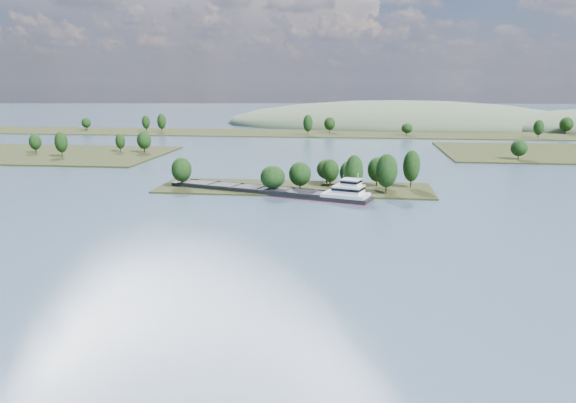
# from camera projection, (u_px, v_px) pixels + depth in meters

# --- Properties ---
(ground) EXTENTS (1800.00, 1800.00, 0.00)m
(ground) POSITION_uv_depth(u_px,v_px,m) (269.00, 231.00, 148.09)
(ground) COLOR #3E586B
(ground) RESTS_ON ground
(tree_island) EXTENTS (100.00, 30.45, 15.19)m
(tree_island) POSITION_uv_depth(u_px,v_px,m) (312.00, 179.00, 203.34)
(tree_island) COLOR black
(tree_island) RESTS_ON ground
(back_shoreline) EXTENTS (900.00, 60.00, 16.01)m
(back_shoreline) POSITION_uv_depth(u_px,v_px,m) (340.00, 133.00, 418.21)
(back_shoreline) COLOR black
(back_shoreline) RESTS_ON ground
(hill_west) EXTENTS (320.00, 160.00, 44.00)m
(hill_west) POSITION_uv_depth(u_px,v_px,m) (399.00, 125.00, 509.54)
(hill_west) COLOR #43563B
(hill_west) RESTS_ON ground
(cargo_barge) EXTENTS (74.57, 31.48, 10.21)m
(cargo_barge) POSITION_uv_depth(u_px,v_px,m) (281.00, 191.00, 195.38)
(cargo_barge) COLOR black
(cargo_barge) RESTS_ON ground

